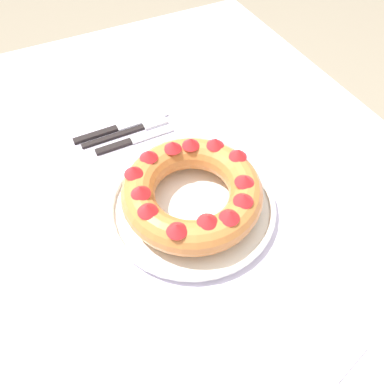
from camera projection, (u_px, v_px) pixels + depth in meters
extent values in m
plane|color=gray|center=(187.00, 347.00, 1.32)|extent=(8.00, 8.00, 0.00)
cube|color=silver|center=(184.00, 228.00, 0.72)|extent=(1.51, 1.11, 0.03)
cylinder|color=brown|center=(219.00, 110.00, 1.54)|extent=(0.06, 0.06, 0.75)
cylinder|color=white|center=(192.00, 207.00, 0.72)|extent=(0.31, 0.31, 0.01)
torus|color=white|center=(192.00, 204.00, 0.72)|extent=(0.32, 0.32, 0.01)
torus|color=#C67538|center=(192.00, 192.00, 0.69)|extent=(0.26, 0.26, 0.06)
cone|color=red|center=(230.00, 215.00, 0.61)|extent=(0.05, 0.05, 0.02)
cone|color=red|center=(244.00, 198.00, 0.63)|extent=(0.04, 0.04, 0.02)
cone|color=red|center=(245.00, 179.00, 0.66)|extent=(0.05, 0.05, 0.02)
cone|color=red|center=(238.00, 153.00, 0.70)|extent=(0.05, 0.05, 0.02)
cone|color=red|center=(215.00, 142.00, 0.71)|extent=(0.05, 0.05, 0.02)
cone|color=red|center=(191.00, 142.00, 0.72)|extent=(0.05, 0.05, 0.02)
cone|color=red|center=(172.00, 145.00, 0.71)|extent=(0.04, 0.04, 0.02)
cone|color=red|center=(148.00, 154.00, 0.69)|extent=(0.04, 0.04, 0.02)
cone|color=red|center=(133.00, 170.00, 0.67)|extent=(0.04, 0.04, 0.02)
cone|color=red|center=(140.00, 190.00, 0.64)|extent=(0.04, 0.04, 0.02)
cone|color=red|center=(148.00, 210.00, 0.62)|extent=(0.05, 0.05, 0.02)
cone|color=red|center=(177.00, 228.00, 0.59)|extent=(0.05, 0.05, 0.02)
cone|color=red|center=(208.00, 219.00, 0.60)|extent=(0.05, 0.05, 0.02)
cube|color=black|center=(113.00, 137.00, 0.85)|extent=(0.01, 0.15, 0.01)
cube|color=silver|center=(155.00, 123.00, 0.88)|extent=(0.02, 0.06, 0.01)
cube|color=black|center=(96.00, 135.00, 0.85)|extent=(0.02, 0.10, 0.01)
cube|color=silver|center=(143.00, 120.00, 0.88)|extent=(0.02, 0.13, 0.00)
cube|color=black|center=(114.00, 147.00, 0.83)|extent=(0.02, 0.08, 0.01)
cube|color=silver|center=(152.00, 134.00, 0.85)|extent=(0.02, 0.10, 0.00)
cube|color=white|center=(303.00, 333.00, 0.58)|extent=(0.18, 0.14, 0.00)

